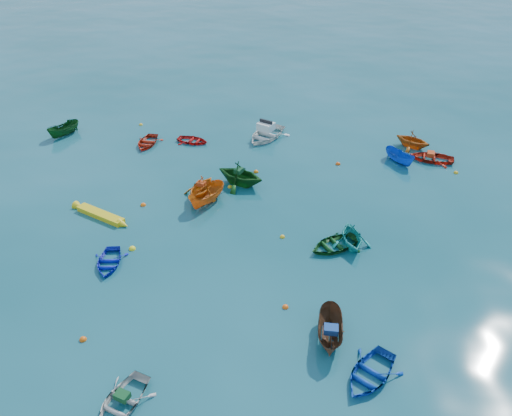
% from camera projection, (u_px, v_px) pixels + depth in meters
% --- Properties ---
extents(ground, '(160.00, 160.00, 0.00)m').
position_uv_depth(ground, '(241.00, 263.00, 27.23)').
color(ground, '#0A444B').
rests_on(ground, ground).
extents(dinghy_blue_sw, '(2.40, 2.97, 0.55)m').
position_uv_depth(dinghy_blue_sw, '(109.00, 264.00, 27.15)').
color(dinghy_blue_sw, '#0E1EBA').
rests_on(dinghy_blue_sw, ground).
extents(dinghy_white_near, '(2.72, 3.28, 0.59)m').
position_uv_depth(dinghy_white_near, '(122.00, 405.00, 19.87)').
color(dinghy_white_near, beige).
rests_on(dinghy_white_near, ground).
extents(sampan_brown_mid, '(1.26, 3.12, 1.19)m').
position_uv_depth(sampan_brown_mid, '(330.00, 339.00, 22.74)').
color(sampan_brown_mid, '#51301D').
rests_on(sampan_brown_mid, ground).
extents(dinghy_blue_se, '(3.42, 3.74, 0.63)m').
position_uv_depth(dinghy_blue_se, '(369.00, 377.00, 20.98)').
color(dinghy_blue_se, '#0D3DAB').
rests_on(dinghy_blue_se, ground).
extents(dinghy_orange_w, '(3.07, 3.34, 1.48)m').
position_uv_depth(dinghy_orange_w, '(202.00, 196.00, 33.14)').
color(dinghy_orange_w, orange).
rests_on(dinghy_orange_w, ground).
extents(dinghy_green_e, '(3.77, 3.60, 0.64)m').
position_uv_depth(dinghy_green_e, '(334.00, 247.00, 28.43)').
color(dinghy_green_e, '#104819').
rests_on(dinghy_green_e, ground).
extents(dinghy_cyan_se, '(2.85, 3.12, 1.41)m').
position_uv_depth(dinghy_cyan_se, '(351.00, 245.00, 28.63)').
color(dinghy_cyan_se, teal).
rests_on(dinghy_cyan_se, ground).
extents(dinghy_red_nw, '(2.87, 2.29, 0.53)m').
position_uv_depth(dinghy_red_nw, '(193.00, 142.00, 39.95)').
color(dinghy_red_nw, red).
rests_on(dinghy_red_nw, ground).
extents(sampan_orange_n, '(2.45, 3.41, 1.24)m').
position_uv_depth(sampan_orange_n, '(207.00, 203.00, 32.36)').
color(sampan_orange_n, '#CE6013').
rests_on(sampan_orange_n, ground).
extents(dinghy_green_n, '(4.14, 3.85, 1.77)m').
position_uv_depth(dinghy_green_n, '(240.00, 184.00, 34.40)').
color(dinghy_green_n, '#114C15').
rests_on(dinghy_green_n, ground).
extents(dinghy_red_ne, '(3.44, 2.65, 0.66)m').
position_uv_depth(dinghy_red_ne, '(431.00, 160.00, 37.37)').
color(dinghy_red_ne, '#B3210E').
rests_on(dinghy_red_ne, ground).
extents(sampan_blue_far, '(2.53, 2.73, 1.05)m').
position_uv_depth(sampan_blue_far, '(399.00, 162.00, 37.08)').
color(sampan_blue_far, '#0F46BC').
rests_on(sampan_blue_far, ground).
extents(dinghy_red_far, '(2.12, 2.93, 0.60)m').
position_uv_depth(dinghy_red_far, '(147.00, 144.00, 39.61)').
color(dinghy_red_far, red).
rests_on(dinghy_red_far, ground).
extents(dinghy_orange_far, '(3.56, 3.42, 1.44)m').
position_uv_depth(dinghy_orange_far, '(411.00, 147.00, 39.22)').
color(dinghy_orange_far, '#BD5611').
rests_on(dinghy_orange_far, ground).
extents(sampan_green_far, '(2.28, 3.16, 1.15)m').
position_uv_depth(sampan_green_far, '(65.00, 135.00, 41.04)').
color(sampan_green_far, '#104617').
rests_on(sampan_green_far, ground).
extents(kayak_yellow, '(4.16, 2.18, 0.43)m').
position_uv_depth(kayak_yellow, '(101.00, 217.00, 31.02)').
color(kayak_yellow, yellow).
rests_on(kayak_yellow, ground).
extents(motorboat_white, '(4.39, 4.98, 1.46)m').
position_uv_depth(motorboat_white, '(266.00, 138.00, 40.64)').
color(motorboat_white, white).
rests_on(motorboat_white, ground).
extents(tarp_green_a, '(0.66, 0.57, 0.28)m').
position_uv_depth(tarp_green_a, '(122.00, 396.00, 19.71)').
color(tarp_green_a, '#134C23').
rests_on(tarp_green_a, dinghy_white_near).
extents(tarp_blue_a, '(0.65, 0.50, 0.31)m').
position_uv_depth(tarp_blue_a, '(331.00, 329.00, 22.20)').
color(tarp_blue_a, '#194391').
rests_on(tarp_blue_a, sampan_brown_mid).
extents(tarp_orange_a, '(0.65, 0.56, 0.27)m').
position_uv_depth(tarp_orange_a, '(201.00, 184.00, 32.70)').
color(tarp_orange_a, '#B03912').
rests_on(tarp_orange_a, dinghy_orange_w).
extents(tarp_green_b, '(0.64, 0.73, 0.30)m').
position_uv_depth(tarp_green_b, '(239.00, 171.00, 33.87)').
color(tarp_green_b, '#114723').
rests_on(tarp_green_b, dinghy_green_n).
extents(tarp_orange_b, '(0.59, 0.73, 0.33)m').
position_uv_depth(tarp_orange_b, '(431.00, 154.00, 37.13)').
color(tarp_orange_b, red).
rests_on(tarp_orange_b, dinghy_red_ne).
extents(buoy_or_a, '(0.34, 0.34, 0.34)m').
position_uv_depth(buoy_or_a, '(83.00, 340.00, 22.68)').
color(buoy_or_a, '#E4570C').
rests_on(buoy_or_a, ground).
extents(buoy_ye_a, '(0.31, 0.31, 0.31)m').
position_uv_depth(buoy_ye_a, '(282.00, 237.00, 29.24)').
color(buoy_ye_a, gold).
rests_on(buoy_ye_a, ground).
extents(buoy_or_b, '(0.31, 0.31, 0.31)m').
position_uv_depth(buoy_or_b, '(285.00, 307.00, 24.41)').
color(buoy_or_b, '#FC5A0D').
rests_on(buoy_or_b, ground).
extents(buoy_ye_b, '(0.39, 0.39, 0.39)m').
position_uv_depth(buoy_ye_b, '(132.00, 249.00, 28.29)').
color(buoy_ye_b, '#FFF11A').
rests_on(buoy_ye_b, ground).
extents(buoy_or_c, '(0.36, 0.36, 0.36)m').
position_uv_depth(buoy_or_c, '(143.00, 205.00, 32.13)').
color(buoy_or_c, '#F9600D').
rests_on(buoy_or_c, ground).
extents(buoy_ye_c, '(0.32, 0.32, 0.32)m').
position_uv_depth(buoy_ye_c, '(230.00, 187.00, 34.04)').
color(buoy_ye_c, yellow).
rests_on(buoy_ye_c, ground).
extents(buoy_or_d, '(0.37, 0.37, 0.37)m').
position_uv_depth(buoy_or_d, '(338.00, 164.00, 36.80)').
color(buoy_or_d, '#D1480B').
rests_on(buoy_or_d, ground).
extents(buoy_ye_d, '(0.31, 0.31, 0.31)m').
position_uv_depth(buoy_ye_d, '(141.00, 125.00, 42.79)').
color(buoy_ye_d, yellow).
rests_on(buoy_ye_d, ground).
extents(buoy_or_e, '(0.36, 0.36, 0.36)m').
position_uv_depth(buoy_or_e, '(256.00, 172.00, 35.82)').
color(buoy_or_e, orange).
rests_on(buoy_or_e, ground).
extents(buoy_ye_e, '(0.34, 0.34, 0.34)m').
position_uv_depth(buoy_ye_e, '(456.00, 173.00, 35.70)').
color(buoy_ye_e, gold).
rests_on(buoy_ye_e, ground).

